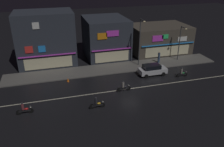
# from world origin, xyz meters

# --- Properties ---
(ground_plane) EXTENTS (140.00, 140.00, 0.00)m
(ground_plane) POSITION_xyz_m (0.00, 0.00, 0.00)
(ground_plane) COLOR black
(lane_divider_stripe) EXTENTS (33.43, 0.16, 0.01)m
(lane_divider_stripe) POSITION_xyz_m (0.00, 0.00, 0.01)
(lane_divider_stripe) COLOR beige
(lane_divider_stripe) RESTS_ON ground
(sidewalk_far) EXTENTS (35.19, 4.25, 0.14)m
(sidewalk_far) POSITION_xyz_m (0.00, 7.30, 0.07)
(sidewalk_far) COLOR #5B5954
(sidewalk_far) RESTS_ON ground
(storefront_left_block) EXTENTS (9.31, 6.76, 8.87)m
(storefront_left_block) POSITION_xyz_m (-10.56, 12.72, 4.43)
(storefront_left_block) COLOR #2D333D
(storefront_left_block) RESTS_ON ground
(storefront_center_block) EXTENTS (7.42, 9.11, 7.04)m
(storefront_center_block) POSITION_xyz_m (-0.00, 13.89, 3.52)
(storefront_center_block) COLOR #2D333D
(storefront_center_block) RESTS_ON ground
(storefront_right_block) EXTENTS (10.94, 7.82, 5.19)m
(storefront_right_block) POSITION_xyz_m (10.56, 13.25, 2.59)
(storefront_right_block) COLOR #4C443A
(storefront_right_block) RESTS_ON ground
(streetlamp_west) EXTENTS (0.44, 1.64, 7.80)m
(streetlamp_west) POSITION_xyz_m (4.10, 7.21, 4.69)
(streetlamp_west) COLOR #47494C
(streetlamp_west) RESTS_ON sidewalk_far
(streetlamp_mid) EXTENTS (0.44, 1.64, 6.08)m
(streetlamp_mid) POSITION_xyz_m (11.76, 7.52, 3.79)
(streetlamp_mid) COLOR #47494C
(streetlamp_mid) RESTS_ON sidewalk_far
(pedestrian_on_sidewalk) EXTENTS (0.38, 0.38, 1.96)m
(pedestrian_on_sidewalk) POSITION_xyz_m (7.86, 7.43, 1.05)
(pedestrian_on_sidewalk) COLOR #334766
(pedestrian_on_sidewalk) RESTS_ON sidewalk_far
(parked_car_near_kerb) EXTENTS (4.30, 1.98, 1.67)m
(parked_car_near_kerb) POSITION_xyz_m (4.75, 3.38, 0.87)
(parked_car_near_kerb) COLOR silver
(parked_car_near_kerb) RESTS_ON ground
(motorcycle_lead) EXTENTS (1.90, 0.60, 1.52)m
(motorcycle_lead) POSITION_xyz_m (-1.17, -0.36, 0.63)
(motorcycle_lead) COLOR black
(motorcycle_lead) RESTS_ON ground
(motorcycle_following) EXTENTS (1.90, 0.60, 1.52)m
(motorcycle_following) POSITION_xyz_m (-5.53, -3.44, 0.63)
(motorcycle_following) COLOR black
(motorcycle_following) RESTS_ON ground
(motorcycle_opposite_lane) EXTENTS (1.90, 0.60, 1.52)m
(motorcycle_opposite_lane) POSITION_xyz_m (-13.69, -2.33, 0.63)
(motorcycle_opposite_lane) COLOR black
(motorcycle_opposite_lane) RESTS_ON ground
(motorcycle_trailing_far) EXTENTS (1.90, 0.60, 1.52)m
(motorcycle_trailing_far) POSITION_xyz_m (8.73, 1.43, 0.63)
(motorcycle_trailing_far) COLOR black
(motorcycle_trailing_far) RESTS_ON ground
(traffic_cone) EXTENTS (0.36, 0.36, 0.55)m
(traffic_cone) POSITION_xyz_m (-8.09, 4.56, 0.28)
(traffic_cone) COLOR orange
(traffic_cone) RESTS_ON ground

